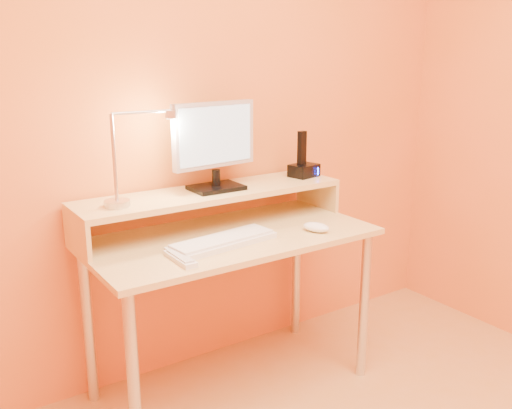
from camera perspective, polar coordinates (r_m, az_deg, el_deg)
wall_back at (r=2.51m, az=-6.63°, el=10.46°), size 3.00×0.04×2.50m
desk_leg_fl at (r=2.07m, az=-12.40°, el=-17.35°), size 0.04×0.04×0.69m
desk_leg_fr at (r=2.61m, az=10.97°, el=-10.13°), size 0.04×0.04×0.69m
desk_leg_bl at (r=2.49m, az=-16.76°, el=-11.82°), size 0.04×0.04×0.69m
desk_leg_br at (r=2.95m, az=4.13°, el=-6.83°), size 0.04×0.04×0.69m
desk_lower at (r=2.34m, az=-2.62°, el=-3.36°), size 1.20×0.60×0.02m
shelf_riser_left at (r=2.23m, az=-17.84°, el=-2.91°), size 0.02×0.30×0.14m
shelf_riser_right at (r=2.77m, az=6.24°, el=1.19°), size 0.02×0.30×0.14m
desk_shelf at (r=2.42m, az=-4.51°, el=1.17°), size 1.20×0.30×0.02m
monitor_foot at (r=2.43m, az=-4.07°, el=1.73°), size 0.22×0.16×0.02m
monitor_neck at (r=2.42m, az=-4.09°, el=2.75°), size 0.04×0.04×0.07m
monitor_panel at (r=2.39m, az=-4.30°, el=7.12°), size 0.41×0.08×0.28m
monitor_back at (r=2.41m, az=-4.57°, el=7.18°), size 0.36×0.06×0.24m
monitor_screen at (r=2.38m, az=-4.07°, el=7.07°), size 0.37×0.05×0.24m
lamp_base at (r=2.22m, az=-13.99°, el=0.11°), size 0.10×0.10×0.02m
lamp_post at (r=2.18m, az=-14.29°, el=4.63°), size 0.01×0.01×0.33m
lamp_arm at (r=2.20m, az=-11.59°, el=9.22°), size 0.24×0.01×0.01m
lamp_head at (r=2.25m, az=-8.71°, el=9.09°), size 0.04×0.04×0.03m
lamp_bulb at (r=2.25m, az=-8.70°, el=8.69°), size 0.03×0.03×0.00m
phone_dock at (r=2.69m, az=4.91°, el=3.49°), size 0.15×0.12×0.06m
phone_handset at (r=2.66m, az=4.71°, el=5.77°), size 0.04×0.03×0.16m
phone_led at (r=2.68m, az=6.34°, el=3.40°), size 0.01×0.00×0.04m
keyboard at (r=2.21m, az=-3.42°, el=-3.87°), size 0.47×0.20×0.02m
mouse at (r=2.38m, az=6.17°, el=-2.31°), size 0.11×0.13×0.04m
remote_control at (r=2.06m, az=-7.73°, el=-5.51°), size 0.05×0.19×0.02m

